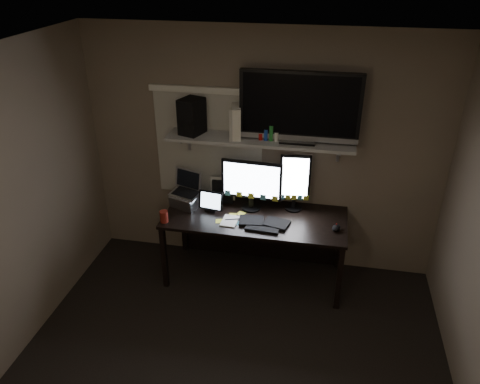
% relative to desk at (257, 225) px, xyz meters
% --- Properties ---
extents(floor, '(3.60, 3.60, 0.00)m').
position_rel_desk_xyz_m(floor, '(0.00, -1.55, -0.55)').
color(floor, black).
rests_on(floor, ground).
extents(ceiling, '(3.60, 3.60, 0.00)m').
position_rel_desk_xyz_m(ceiling, '(0.00, -1.55, 1.95)').
color(ceiling, silver).
rests_on(ceiling, back_wall).
extents(back_wall, '(3.60, 0.00, 3.60)m').
position_rel_desk_xyz_m(back_wall, '(0.00, 0.25, 0.70)').
color(back_wall, '#6D5F4E').
rests_on(back_wall, floor).
extents(window_blinds, '(1.10, 0.02, 1.10)m').
position_rel_desk_xyz_m(window_blinds, '(-0.55, 0.24, 0.75)').
color(window_blinds, silver).
rests_on(window_blinds, back_wall).
extents(desk, '(1.80, 0.75, 0.73)m').
position_rel_desk_xyz_m(desk, '(0.00, 0.00, 0.00)').
color(desk, black).
rests_on(desk, floor).
extents(wall_shelf, '(1.80, 0.35, 0.03)m').
position_rel_desk_xyz_m(wall_shelf, '(0.00, 0.08, 0.91)').
color(wall_shelf, '#ACABA7').
rests_on(wall_shelf, back_wall).
extents(monitor_landscape, '(0.62, 0.10, 0.54)m').
position_rel_desk_xyz_m(monitor_landscape, '(-0.07, 0.03, 0.45)').
color(monitor_landscape, black).
rests_on(monitor_landscape, desk).
extents(monitor_portrait, '(0.31, 0.08, 0.60)m').
position_rel_desk_xyz_m(monitor_portrait, '(0.36, 0.10, 0.48)').
color(monitor_portrait, black).
rests_on(monitor_portrait, desk).
extents(keyboard, '(0.50, 0.22, 0.03)m').
position_rel_desk_xyz_m(keyboard, '(0.10, -0.24, 0.19)').
color(keyboard, black).
rests_on(keyboard, desk).
extents(mouse, '(0.11, 0.14, 0.04)m').
position_rel_desk_xyz_m(mouse, '(0.79, -0.22, 0.20)').
color(mouse, black).
rests_on(mouse, desk).
extents(notepad, '(0.16, 0.22, 0.01)m').
position_rel_desk_xyz_m(notepad, '(-0.23, -0.26, 0.18)').
color(notepad, silver).
rests_on(notepad, desk).
extents(tablet, '(0.27, 0.14, 0.22)m').
position_rel_desk_xyz_m(tablet, '(-0.45, -0.10, 0.29)').
color(tablet, black).
rests_on(tablet, desk).
extents(file_sorter, '(0.22, 0.11, 0.27)m').
position_rel_desk_xyz_m(file_sorter, '(-0.38, 0.12, 0.31)').
color(file_sorter, black).
rests_on(file_sorter, desk).
extents(laptop, '(0.37, 0.34, 0.35)m').
position_rel_desk_xyz_m(laptop, '(-0.73, -0.04, 0.35)').
color(laptop, '#B0B0B5').
rests_on(laptop, desk).
extents(cup, '(0.09, 0.09, 0.12)m').
position_rel_desk_xyz_m(cup, '(-0.85, -0.39, 0.23)').
color(cup, maroon).
rests_on(cup, desk).
extents(sticky_notes, '(0.38, 0.33, 0.00)m').
position_rel_desk_xyz_m(sticky_notes, '(-0.20, -0.19, 0.18)').
color(sticky_notes, yellow).
rests_on(sticky_notes, desk).
extents(tv, '(1.10, 0.20, 0.66)m').
position_rel_desk_xyz_m(tv, '(0.36, 0.07, 1.26)').
color(tv, black).
rests_on(tv, wall_shelf).
extents(game_console, '(0.13, 0.27, 0.30)m').
position_rel_desk_xyz_m(game_console, '(-0.23, 0.08, 1.08)').
color(game_console, silver).
rests_on(game_console, wall_shelf).
extents(speaker, '(0.26, 0.28, 0.35)m').
position_rel_desk_xyz_m(speaker, '(-0.67, 0.09, 1.10)').
color(speaker, black).
rests_on(speaker, wall_shelf).
extents(bottles, '(0.25, 0.07, 0.15)m').
position_rel_desk_xyz_m(bottles, '(0.09, 0.04, 1.00)').
color(bottles, '#A50F0C').
rests_on(bottles, wall_shelf).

